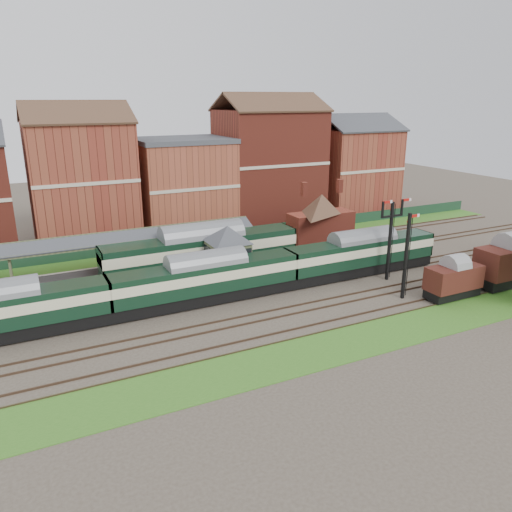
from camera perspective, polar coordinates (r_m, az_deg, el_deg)
name	(u,v)px	position (r m, az deg, el deg)	size (l,w,h in m)	color
ground	(271,291)	(47.83, 1.70, -3.98)	(160.00, 160.00, 0.00)	#473D33
grass_back	(210,247)	(61.61, -5.32, 0.98)	(90.00, 4.50, 0.06)	#2D6619
grass_front	(346,343)	(38.61, 10.23, -9.78)	(90.00, 5.00, 0.06)	#2D6619
fence	(204,238)	(63.21, -6.00, 2.07)	(90.00, 0.12, 1.50)	#193823
platform	(187,264)	(54.25, -7.84, -0.92)	(55.00, 3.40, 1.00)	#2D2D2D
signal_box	(228,254)	(48.30, -3.23, 0.23)	(5.40, 5.40, 6.00)	#5A6A4B
brick_hut	(298,262)	(52.42, 4.86, -0.68)	(3.20, 2.64, 2.94)	maroon
station_building	(321,217)	(60.59, 7.44, 4.47)	(8.10, 8.10, 5.90)	maroon
canopy	(129,234)	(51.61, -14.35, 2.45)	(26.00, 3.89, 4.08)	#465132
semaphore_bracket	(390,235)	(51.07, 15.12, 2.29)	(3.60, 0.25, 8.18)	black
semaphore_siding	(406,255)	(46.71, 16.81, 0.11)	(1.23, 0.25, 8.00)	black
town_backdrop	(182,181)	(68.30, -8.41, 8.52)	(69.00, 10.00, 16.00)	maroon
dmu_train	(207,278)	(44.50, -5.66, -2.57)	(51.35, 2.70, 3.94)	black
platform_railcar	(202,252)	(50.82, -6.18, 0.47)	(20.24, 3.18, 4.66)	black
goods_van_a	(454,279)	(48.92, 21.65, -2.47)	(5.29, 2.29, 3.21)	black
goods_van_b	(509,262)	(54.29, 26.95, -0.66)	(6.90, 2.99, 4.19)	black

